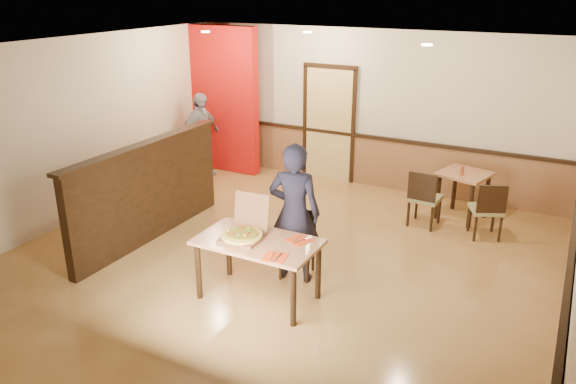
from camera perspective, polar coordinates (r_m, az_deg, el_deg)
name	(u,v)px	position (r m, az deg, el deg)	size (l,w,h in m)	color
floor	(277,261)	(7.63, -1.11, -7.06)	(7.00, 7.00, 0.00)	#BA8A48
ceiling	(276,49)	(6.80, -1.27, 14.32)	(7.00, 7.00, 0.00)	black
wall_back	(372,110)	(10.19, 8.49, 8.25)	(7.00, 7.00, 0.00)	beige
wall_left	(77,130)	(9.25, -20.62, 5.88)	(7.00, 7.00, 0.00)	beige
wainscot_back	(368,161)	(10.41, 8.16, 3.10)	(7.00, 0.04, 0.90)	brown
chair_rail_back	(369,137)	(10.26, 8.25, 5.58)	(7.00, 0.06, 0.06)	black
wainscot_right	(565,295)	(6.67, 26.35, -9.38)	(0.04, 7.00, 0.90)	brown
chair_rail_right	(571,255)	(6.47, 26.83, -5.72)	(0.06, 7.00, 0.06)	black
back_door	(329,125)	(10.52, 4.19, 6.84)	(0.90, 0.06, 2.10)	#DCC170
booth_partition	(148,191)	(8.27, -14.05, 0.12)	(0.20, 3.10, 1.44)	black
red_accent_panel	(220,100)	(11.06, -6.89, 9.28)	(1.60, 0.20, 2.78)	#B5100C
spot_a	(206,32)	(9.55, -8.38, 15.81)	(0.14, 0.14, 0.02)	#FFE5B2
spot_b	(308,32)	(9.38, 2.00, 15.93)	(0.14, 0.14, 0.02)	#FFE5B2
spot_c	(427,45)	(7.68, 13.93, 14.32)	(0.14, 0.14, 0.02)	#FFE5B2
main_table	(258,249)	(6.52, -3.08, -5.79)	(1.42, 0.82, 0.76)	#B3764B
diner_chair	(298,240)	(7.16, 1.06, -4.91)	(0.50, 0.50, 0.84)	olive
side_chair_left	(424,196)	(8.74, 13.65, -0.44)	(0.47, 0.47, 0.90)	olive
side_chair_right	(488,208)	(8.60, 19.64, -1.56)	(0.57, 0.57, 0.87)	olive
side_table	(464,183)	(9.20, 17.42, 0.85)	(0.87, 0.87, 0.76)	#B3764B
diner	(294,213)	(6.87, 0.65, -2.16)	(0.65, 0.43, 1.77)	black
passerby	(201,135)	(10.81, -8.84, 5.71)	(0.95, 0.39, 1.62)	gray
pizza_box	(244,233)	(6.54, -4.51, -4.14)	(0.49, 0.56, 0.47)	brown
pizza	(242,235)	(6.50, -4.70, -4.39)	(0.47, 0.47, 0.03)	#EECD56
napkin_near	(275,257)	(6.09, -1.34, -6.63)	(0.29, 0.29, 0.01)	red
napkin_far	(299,240)	(6.47, 1.11, -4.90)	(0.32, 0.32, 0.01)	red
condiment	(462,170)	(8.99, 17.28, 2.10)	(0.06, 0.06, 0.14)	#97371B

